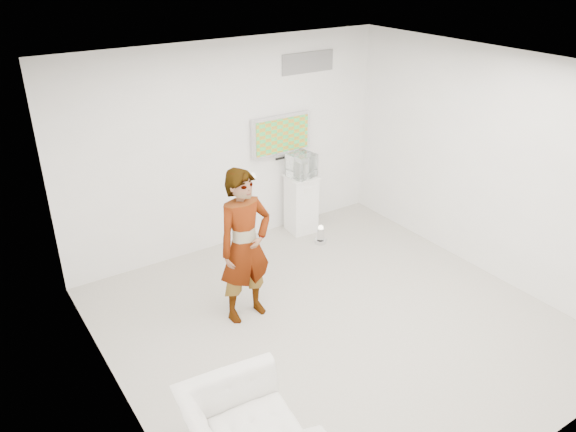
% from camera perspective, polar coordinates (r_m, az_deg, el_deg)
% --- Properties ---
extents(room, '(5.01, 5.01, 3.00)m').
position_cam_1_polar(room, '(6.13, 5.04, 0.61)').
color(room, beige).
rests_on(room, ground).
extents(tv, '(1.00, 0.08, 0.60)m').
position_cam_1_polar(tv, '(8.43, -0.72, 8.25)').
color(tv, silver).
rests_on(tv, room).
extents(logo_decal, '(0.90, 0.02, 0.30)m').
position_cam_1_polar(logo_decal, '(8.49, 2.04, 15.32)').
color(logo_decal, gray).
rests_on(logo_decal, room).
extents(person, '(0.72, 0.50, 1.90)m').
position_cam_1_polar(person, '(6.54, -4.39, -3.08)').
color(person, white).
rests_on(person, room).
extents(pedestal, '(0.48, 0.48, 0.92)m').
position_cam_1_polar(pedestal, '(8.75, 1.34, 1.28)').
color(pedestal, white).
rests_on(pedestal, room).
extents(floor_uplight, '(0.24, 0.24, 0.28)m').
position_cam_1_polar(floor_uplight, '(8.52, 3.33, -1.90)').
color(floor_uplight, silver).
rests_on(floor_uplight, room).
extents(vitrine, '(0.41, 0.41, 0.36)m').
position_cam_1_polar(vitrine, '(8.50, 1.38, 5.20)').
color(vitrine, white).
rests_on(vitrine, pedestal).
extents(console, '(0.07, 0.17, 0.23)m').
position_cam_1_polar(console, '(8.53, 1.38, 4.80)').
color(console, white).
rests_on(console, pedestal).
extents(wii_remote, '(0.09, 0.16, 0.04)m').
position_cam_1_polar(wii_remote, '(6.45, -3.50, 4.01)').
color(wii_remote, white).
rests_on(wii_remote, person).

